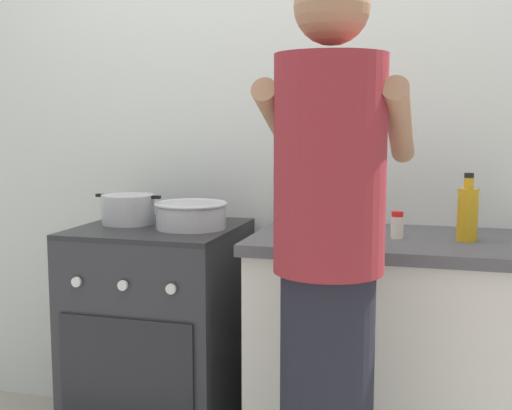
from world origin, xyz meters
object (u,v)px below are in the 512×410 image
(spice_bottle, at_px, (397,225))
(person, at_px, (328,285))
(stove_range, at_px, (161,339))
(oil_bottle, at_px, (468,213))
(pot, at_px, (128,209))
(mixing_bowl, at_px, (191,214))
(utensil_crock, at_px, (334,200))

(spice_bottle, distance_m, person, 0.59)
(stove_range, xyz_separation_m, oil_bottle, (1.14, -0.01, 0.55))
(stove_range, height_order, oil_bottle, oil_bottle)
(pot, xyz_separation_m, spice_bottle, (1.05, -0.05, -0.01))
(stove_range, xyz_separation_m, person, (0.76, -0.59, 0.41))
(spice_bottle, height_order, oil_bottle, oil_bottle)
(stove_range, relative_size, mixing_bowl, 3.23)
(pot, height_order, mixing_bowl, pot)
(stove_range, height_order, utensil_crock, utensil_crock)
(mixing_bowl, xyz_separation_m, spice_bottle, (0.77, -0.01, -0.01))
(person, bearing_deg, utensil_crock, 98.10)
(mixing_bowl, relative_size, person, 0.16)
(pot, bearing_deg, spice_bottle, -2.60)
(pot, bearing_deg, utensil_crock, 10.17)
(pot, xyz_separation_m, mixing_bowl, (0.28, -0.04, -0.00))
(mixing_bowl, height_order, spice_bottle, mixing_bowl)
(spice_bottle, xyz_separation_m, person, (-0.14, -0.57, -0.09))
(pot, height_order, spice_bottle, pot)
(mixing_bowl, xyz_separation_m, utensil_crock, (0.52, 0.18, 0.05))
(mixing_bowl, xyz_separation_m, person, (0.62, -0.58, -0.09))
(mixing_bowl, relative_size, spice_bottle, 2.96)
(utensil_crock, bearing_deg, person, -81.90)
(stove_range, distance_m, person, 1.05)
(mixing_bowl, height_order, utensil_crock, utensil_crock)
(pot, bearing_deg, person, -34.24)
(stove_range, height_order, pot, pot)
(person, bearing_deg, pot, 145.76)
(spice_bottle, bearing_deg, utensil_crock, 142.78)
(stove_range, xyz_separation_m, pot, (-0.14, 0.03, 0.51))
(oil_bottle, xyz_separation_m, person, (-0.37, -0.58, -0.14))
(utensil_crock, relative_size, spice_bottle, 3.55)
(pot, relative_size, mixing_bowl, 0.99)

